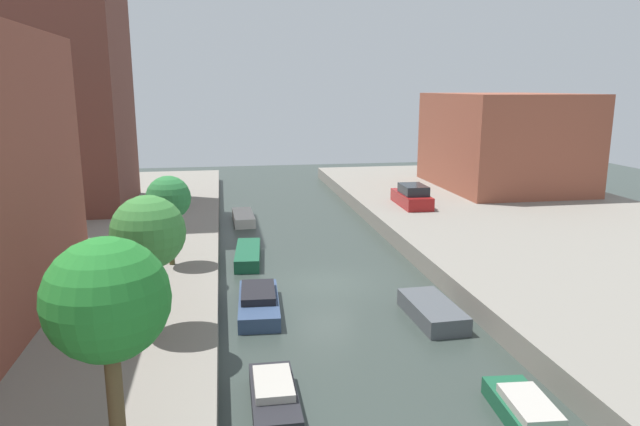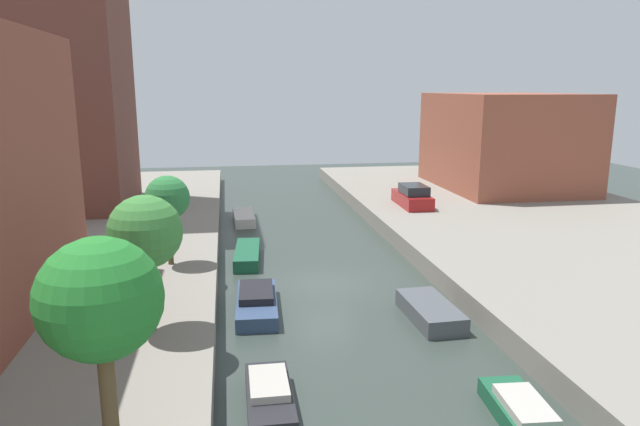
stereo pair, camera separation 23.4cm
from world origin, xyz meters
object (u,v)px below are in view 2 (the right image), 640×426
at_px(apartment_tower_far, 41,33).
at_px(low_block_right, 505,141).
at_px(street_tree_1, 145,233).
at_px(moored_boat_left_3, 247,255).
at_px(street_tree_0, 100,301).
at_px(moored_boat_right_1, 524,415).
at_px(street_tree_2, 167,198).
at_px(parked_car, 412,197).
at_px(moored_boat_left_1, 269,397).
at_px(moored_boat_left_4, 244,218).
at_px(moored_boat_right_2, 430,311).
at_px(moored_boat_left_2, 257,302).

bearing_deg(apartment_tower_far, low_block_right, 4.06).
relative_size(street_tree_1, moored_boat_left_3, 1.01).
xyz_separation_m(low_block_right, moored_boat_left_3, (-21.46, -13.99, -4.45)).
height_order(street_tree_0, street_tree_1, street_tree_0).
distance_m(low_block_right, moored_boat_right_1, 34.21).
relative_size(street_tree_2, moored_boat_left_3, 0.90).
xyz_separation_m(street_tree_0, street_tree_1, (0.00, 6.97, -0.31)).
bearing_deg(moored_boat_left_3, apartment_tower_far, 137.28).
relative_size(street_tree_0, parked_car, 1.14).
relative_size(parked_car, moored_boat_right_1, 1.20).
bearing_deg(street_tree_2, moored_boat_left_1, -72.06).
bearing_deg(moored_boat_left_3, moored_boat_left_1, -89.80).
bearing_deg(moored_boat_left_1, apartment_tower_far, 115.69).
height_order(moored_boat_left_4, moored_boat_right_2, moored_boat_right_2).
height_order(parked_car, moored_boat_left_3, parked_car).
bearing_deg(street_tree_2, street_tree_1, -90.00).
bearing_deg(moored_boat_left_2, moored_boat_right_1, -54.64).
bearing_deg(street_tree_0, apartment_tower_far, 106.92).
bearing_deg(moored_boat_left_4, parked_car, -5.88).
relative_size(apartment_tower_far, moored_boat_right_1, 6.17).
bearing_deg(moored_boat_left_3, parked_car, 33.63).
bearing_deg(street_tree_2, apartment_tower_far, 121.07).
bearing_deg(moored_boat_left_3, moored_boat_left_2, -89.18).
distance_m(apartment_tower_far, low_block_right, 34.94).
distance_m(street_tree_0, moored_boat_left_1, 6.48).
height_order(apartment_tower_far, street_tree_1, apartment_tower_far).
height_order(low_block_right, parked_car, low_block_right).
bearing_deg(moored_boat_left_4, moored_boat_left_1, -90.15).
height_order(street_tree_1, moored_boat_left_3, street_tree_1).
height_order(apartment_tower_far, moored_boat_right_1, apartment_tower_far).
distance_m(moored_boat_left_4, moored_boat_right_2, 19.36).
height_order(street_tree_2, moored_boat_right_1, street_tree_2).
bearing_deg(parked_car, low_block_right, 32.46).
xyz_separation_m(apartment_tower_far, moored_boat_left_1, (12.59, -26.17, -12.10)).
height_order(street_tree_1, moored_boat_right_2, street_tree_1).
height_order(apartment_tower_far, moored_boat_right_2, apartment_tower_far).
xyz_separation_m(street_tree_1, moored_boat_right_1, (10.48, -5.92, -4.07)).
bearing_deg(street_tree_1, moored_boat_left_4, 79.19).
bearing_deg(street_tree_1, parked_car, 50.28).
distance_m(low_block_right, moored_boat_left_1, 35.99).
height_order(moored_boat_left_1, moored_boat_left_3, moored_boat_left_1).
xyz_separation_m(low_block_right, moored_boat_right_2, (-14.58, -23.15, -4.44)).
height_order(apartment_tower_far, moored_boat_left_1, apartment_tower_far).
bearing_deg(moored_boat_right_1, street_tree_1, 150.56).
xyz_separation_m(street_tree_1, moored_boat_left_4, (3.76, 19.68, -4.08)).
relative_size(street_tree_0, moored_boat_left_1, 1.46).
bearing_deg(parked_car, street_tree_2, -144.45).
height_order(street_tree_1, parked_car, street_tree_1).
relative_size(moored_boat_left_1, moored_boat_left_4, 0.84).
bearing_deg(street_tree_1, apartment_tower_far, 111.77).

